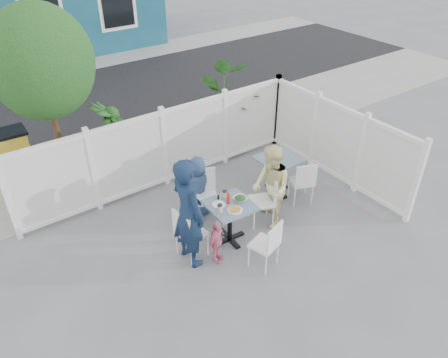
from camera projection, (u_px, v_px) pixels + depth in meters
ground at (234, 250)px, 7.27m from camera, size 80.00×80.00×0.00m
near_sidewalk at (133, 156)px, 9.84m from camera, size 24.00×2.60×0.01m
street at (75, 102)px, 12.35m from camera, size 24.00×5.00×0.01m
far_sidewalk at (42, 72)px, 14.44m from camera, size 24.00×1.60×0.01m
fence_back at (165, 149)px, 8.51m from camera, size 5.86×0.08×1.60m
fence_right at (336, 144)px, 8.70m from camera, size 0.08×3.66×1.60m
tree at (41, 63)px, 7.29m from camera, size 1.80×1.62×3.59m
utility_cabinet at (14, 162)px, 8.50m from camera, size 0.65×0.47×1.18m
potted_shrub_a at (114, 143)px, 8.58m from camera, size 1.17×1.17×1.70m
potted_shrub_b at (222, 110)px, 9.73m from camera, size 1.69×1.87×1.81m
main_table at (230, 213)px, 7.17m from camera, size 0.76×0.76×0.75m
spare_table at (278, 166)px, 8.34m from camera, size 0.73×0.73×0.77m
chair_left at (188, 231)px, 6.84m from camera, size 0.46×0.48×0.93m
chair_right at (266, 196)px, 7.60m from camera, size 0.55×0.56×0.94m
chair_back at (204, 191)px, 7.70m from camera, size 0.58×0.57×0.97m
chair_near at (268, 242)px, 6.67m from camera, size 0.49×0.48×0.88m
chair_spare at (303, 180)px, 8.08m from camera, size 0.53×0.52×0.90m
man at (188, 213)px, 6.59m from camera, size 0.47×0.70×1.87m
woman at (271, 187)px, 7.47m from camera, size 0.82×0.91×1.52m
boy at (198, 186)px, 7.80m from camera, size 0.65×0.51×1.17m
toddler at (217, 242)px, 6.86m from camera, size 0.49×0.38×0.77m
plate_main at (235, 210)px, 6.93m from camera, size 0.24×0.24×0.02m
plate_side at (219, 204)px, 7.06m from camera, size 0.22×0.22×0.01m
salad_bowl at (240, 199)px, 7.15m from camera, size 0.23×0.23×0.06m
coffee_cup_a at (220, 209)px, 6.87m from camera, size 0.08×0.08×0.13m
coffee_cup_b at (225, 195)px, 7.19m from camera, size 0.08×0.08×0.12m
ketchup_bottle at (228, 198)px, 7.05m from camera, size 0.06×0.06×0.18m
salt_shaker at (217, 197)px, 7.19m from camera, size 0.03×0.03×0.07m
pepper_shaker at (218, 197)px, 7.17m from camera, size 0.03×0.03×0.08m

